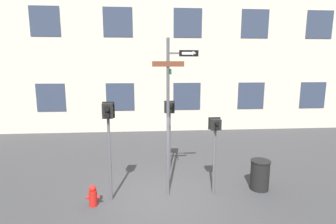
# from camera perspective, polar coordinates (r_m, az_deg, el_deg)

# --- Properties ---
(ground_plane) EXTENTS (60.00, 60.00, 0.00)m
(ground_plane) POSITION_cam_1_polar(r_m,az_deg,el_deg) (8.40, -1.41, -18.39)
(ground_plane) COLOR #38383A
(building_facade) EXTENTS (24.00, 0.64, 12.80)m
(building_facade) POSITION_cam_1_polar(r_m,az_deg,el_deg) (16.14, -3.27, 18.72)
(building_facade) COLOR beige
(building_facade) RESTS_ON ground_plane
(street_sign_pole) EXTENTS (1.34, 0.77, 4.78)m
(street_sign_pole) POSITION_cam_1_polar(r_m,az_deg,el_deg) (7.76, 0.51, 1.01)
(street_sign_pole) COLOR #4C4C51
(street_sign_pole) RESTS_ON ground_plane
(pedestrian_signal_left) EXTENTS (0.35, 0.40, 2.98)m
(pedestrian_signal_left) POSITION_cam_1_polar(r_m,az_deg,el_deg) (7.70, -12.85, -2.81)
(pedestrian_signal_left) COLOR #4C4C51
(pedestrian_signal_left) RESTS_ON ground_plane
(pedestrian_signal_right) EXTENTS (0.37, 0.40, 2.44)m
(pedestrian_signal_right) POSITION_cam_1_polar(r_m,az_deg,el_deg) (8.14, 10.21, -5.07)
(pedestrian_signal_right) COLOR #4C4C51
(pedestrian_signal_right) RESTS_ON ground_plane
(pedestrian_signal_across) EXTENTS (0.40, 0.40, 2.67)m
(pedestrian_signal_across) POSITION_cam_1_polar(r_m,az_deg,el_deg) (9.92, 0.38, -0.80)
(pedestrian_signal_across) COLOR #4C4C51
(pedestrian_signal_across) RESTS_ON ground_plane
(fire_hydrant) EXTENTS (0.39, 0.23, 0.63)m
(fire_hydrant) POSITION_cam_1_polar(r_m,az_deg,el_deg) (8.21, -16.01, -17.15)
(fire_hydrant) COLOR red
(fire_hydrant) RESTS_ON ground_plane
(trash_bin) EXTENTS (0.63, 0.63, 0.98)m
(trash_bin) POSITION_cam_1_polar(r_m,az_deg,el_deg) (9.26, 19.37, -12.77)
(trash_bin) COLOR black
(trash_bin) RESTS_ON ground_plane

